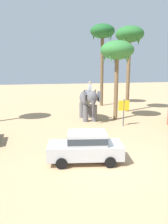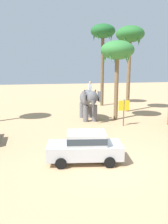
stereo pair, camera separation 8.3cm
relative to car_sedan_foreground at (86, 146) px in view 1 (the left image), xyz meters
name	(u,v)px [view 1 (the left image)]	position (x,y,z in m)	size (l,w,h in m)	color
ground_plane	(105,163)	(0.99, -0.38, -0.93)	(120.00, 120.00, 0.00)	tan
car_sedan_foreground	(86,146)	(0.00, 0.00, 0.00)	(4.33, 2.38, 1.70)	#B7BABF
elephant_with_mahout	(88,100)	(2.63, 9.85, 1.06)	(1.67, 3.88, 3.88)	slate
palm_tree_behind_elephant	(102,35)	(6.48, 17.89, 8.39)	(3.20, 3.20, 10.67)	brown
palm_tree_left_of_road	(117,52)	(5.32, 9.43, 5.64)	(3.20, 3.20, 7.68)	brown
palm_tree_far_back	(130,37)	(8.23, 13.24, 7.54)	(3.20, 3.20, 9.73)	brown
signboard_yellow	(124,107)	(5.12, 6.91, 0.76)	(1.00, 0.10, 2.40)	#4C4C51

